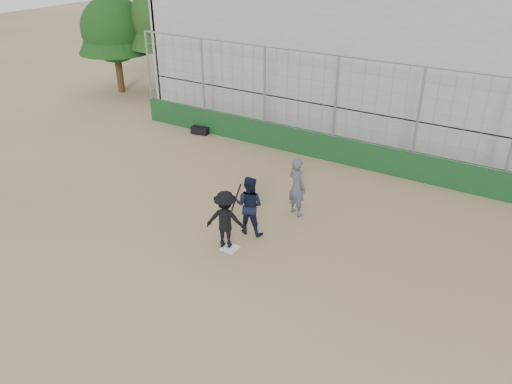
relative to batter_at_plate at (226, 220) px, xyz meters
The scene contains 10 objects.
ground 0.88m from the batter_at_plate, 17.69° to the right, with size 90.00×90.00×0.00m, color olive.
home_plate 0.86m from the batter_at_plate, 17.69° to the right, with size 0.44×0.44×0.02m, color white.
backstop 6.95m from the batter_at_plate, 88.69° to the left, with size 18.10×0.25×4.04m.
bleachers 12.08m from the batter_at_plate, 89.24° to the left, with size 20.25×6.70×6.98m.
tree_left 15.81m from the batter_at_plate, 134.72° to the left, with size 4.48×4.48×7.00m.
tree_right 16.60m from the batter_at_plate, 144.69° to the left, with size 3.84×3.84×6.00m.
batter_at_plate is the anchor object (origin of this frame).
catcher_crouched 0.96m from the batter_at_plate, 78.17° to the left, with size 0.96×0.79×1.23m.
umpire 2.75m from the batter_at_plate, 71.88° to the left, with size 0.69×0.45×1.71m, color #464B58.
equipment_bag 8.82m from the batter_at_plate, 131.72° to the left, with size 0.79×0.44×0.36m.
Camera 1 is at (6.62, -9.54, 7.93)m, focal length 35.00 mm.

